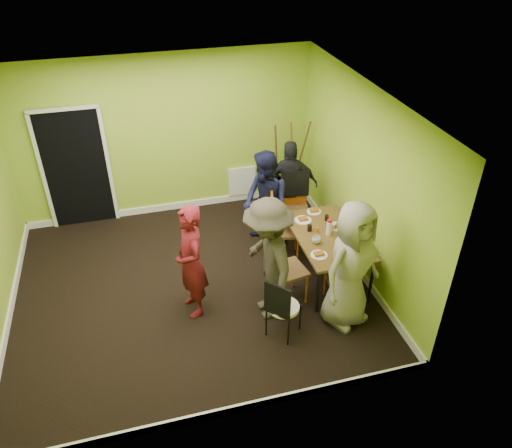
{
  "coord_description": "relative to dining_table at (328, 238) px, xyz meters",
  "views": [
    {
      "loc": [
        -0.57,
        -5.62,
        4.8
      ],
      "look_at": [
        0.96,
        0.0,
        0.93
      ],
      "focal_mm": 35.0,
      "sensor_mm": 36.0,
      "label": 1
    }
  ],
  "objects": [
    {
      "name": "plate_near_right",
      "position": [
        -0.3,
        -0.42,
        0.06
      ],
      "size": [
        0.23,
        0.23,
        0.01
      ],
      "primitive_type": "cylinder",
      "color": "white",
      "rests_on": "dining_table"
    },
    {
      "name": "thermos",
      "position": [
        0.01,
        0.01,
        0.16
      ],
      "size": [
        0.08,
        0.08,
        0.22
      ],
      "primitive_type": "cylinder",
      "color": "white",
      "rests_on": "dining_table"
    },
    {
      "name": "orange_bottle",
      "position": [
        -0.12,
        0.1,
        0.09
      ],
      "size": [
        0.03,
        0.03,
        0.08
      ],
      "primitive_type": "cylinder",
      "color": "#CD6113",
      "rests_on": "dining_table"
    },
    {
      "name": "plate_wall_front",
      "position": [
        0.19,
        -0.28,
        0.06
      ],
      "size": [
        0.24,
        0.24,
        0.01
      ],
      "primitive_type": "cylinder",
      "color": "white",
      "rests_on": "dining_table"
    },
    {
      "name": "chair_left_near",
      "position": [
        -0.78,
        -0.34,
        -0.08
      ],
      "size": [
        0.52,
        0.52,
        1.09
      ],
      "rotation": [
        0.0,
        0.0,
        -1.4
      ],
      "color": "#CD6113",
      "rests_on": "ground"
    },
    {
      "name": "plate_wall_back",
      "position": [
        0.21,
        0.15,
        0.06
      ],
      "size": [
        0.24,
        0.24,
        0.01
      ],
      "primitive_type": "cylinder",
      "color": "white",
      "rests_on": "dining_table"
    },
    {
      "name": "glass_mid",
      "position": [
        -0.22,
        0.17,
        0.1
      ],
      "size": [
        0.07,
        0.07,
        0.1
      ],
      "primitive_type": "cylinder",
      "color": "black",
      "rests_on": "dining_table"
    },
    {
      "name": "plate_far_front",
      "position": [
        0.04,
        -0.6,
        0.06
      ],
      "size": [
        0.25,
        0.25,
        0.01
      ],
      "primitive_type": "cylinder",
      "color": "white",
      "rests_on": "dining_table"
    },
    {
      "name": "chair_front_end",
      "position": [
        -0.03,
        -0.65,
        -0.16
      ],
      "size": [
        0.45,
        0.46,
        0.95
      ],
      "rotation": [
        0.0,
        0.0,
        -0.18
      ],
      "color": "#CD6113",
      "rests_on": "ground"
    },
    {
      "name": "person_front_end",
      "position": [
        -0.07,
        -0.91,
        0.21
      ],
      "size": [
        1.04,
        0.88,
        1.8
      ],
      "primitive_type": "imported",
      "rotation": [
        0.0,
        0.0,
        0.41
      ],
      "color": "gray",
      "rests_on": "ground"
    },
    {
      "name": "person_left_near",
      "position": [
        -1.04,
        -0.5,
        0.19
      ],
      "size": [
        0.71,
        1.17,
        1.76
      ],
      "primitive_type": "imported",
      "rotation": [
        0.0,
        0.0,
        -1.52
      ],
      "color": "#332D22",
      "rests_on": "ground"
    },
    {
      "name": "easel",
      "position": [
        0.12,
        2.11,
        0.11
      ],
      "size": [
        0.66,
        0.62,
        1.64
      ],
      "color": "brown",
      "rests_on": "ground"
    },
    {
      "name": "chair_left_far",
      "position": [
        -0.52,
        0.64,
        -0.09
      ],
      "size": [
        0.55,
        0.54,
        1.08
      ],
      "rotation": [
        0.0,
        0.0,
        -1.83
      ],
      "color": "#CD6113",
      "rests_on": "ground"
    },
    {
      "name": "dining_table",
      "position": [
        0.0,
        0.0,
        0.0
      ],
      "size": [
        0.9,
        1.5,
        0.75
      ],
      "color": "black",
      "rests_on": "ground"
    },
    {
      "name": "plate_far_back",
      "position": [
        0.03,
        0.63,
        0.06
      ],
      "size": [
        0.22,
        0.22,
        0.01
      ],
      "primitive_type": "cylinder",
      "color": "white",
      "rests_on": "dining_table"
    },
    {
      "name": "chair_bentwood",
      "position": [
        -1.0,
        -0.98,
        -0.19
      ],
      "size": [
        0.5,
        0.5,
        0.92
      ],
      "rotation": [
        0.0,
        0.0,
        -0.82
      ],
      "color": "black",
      "rests_on": "ground"
    },
    {
      "name": "room_walls",
      "position": [
        -1.97,
        0.31,
        0.29
      ],
      "size": [
        5.04,
        4.54,
        2.82
      ],
      "color": "#9ABF31",
      "rests_on": "ground"
    },
    {
      "name": "person_back_end",
      "position": [
        -0.08,
        1.46,
        0.08
      ],
      "size": [
        0.97,
        0.57,
        1.56
      ],
      "primitive_type": "imported",
      "rotation": [
        0.0,
        0.0,
        2.93
      ],
      "color": "black",
      "rests_on": "ground"
    },
    {
      "name": "blue_bottle",
      "position": [
        0.18,
        -0.38,
        0.16
      ],
      "size": [
        0.07,
        0.07,
        0.22
      ],
      "primitive_type": "cylinder",
      "color": "#1A2EC4",
      "rests_on": "dining_table"
    },
    {
      "name": "ground",
      "position": [
        -1.95,
        0.27,
        -0.7
      ],
      "size": [
        5.0,
        5.0,
        0.0
      ],
      "primitive_type": "plane",
      "color": "black",
      "rests_on": "ground"
    },
    {
      "name": "cup_b",
      "position": [
        0.1,
        0.12,
        0.1
      ],
      "size": [
        0.11,
        0.11,
        0.1
      ],
      "primitive_type": "imported",
      "color": "white",
      "rests_on": "dining_table"
    },
    {
      "name": "glass_back",
      "position": [
        0.13,
        0.36,
        0.1
      ],
      "size": [
        0.06,
        0.06,
        0.09
      ],
      "primitive_type": "cylinder",
      "color": "black",
      "rests_on": "dining_table"
    },
    {
      "name": "chair_back_end",
      "position": [
        -0.05,
        1.31,
        0.08
      ],
      "size": [
        0.54,
        0.61,
        1.1
      ],
      "rotation": [
        0.0,
        0.0,
        2.94
      ],
      "color": "#CD6113",
      "rests_on": "ground"
    },
    {
      "name": "glass_front",
      "position": [
        0.03,
        -0.52,
        0.1
      ],
      "size": [
        0.07,
        0.07,
        0.1
      ],
      "primitive_type": "cylinder",
      "color": "black",
      "rests_on": "dining_table"
    },
    {
      "name": "person_standing",
      "position": [
        -1.99,
        -0.2,
        0.12
      ],
      "size": [
        0.49,
        0.66,
        1.64
      ],
      "primitive_type": "imported",
      "rotation": [
        0.0,
        0.0,
        -1.4
      ],
      "color": "maroon",
      "rests_on": "ground"
    },
    {
      "name": "plate_near_left",
      "position": [
        -0.21,
        0.45,
        0.06
      ],
      "size": [
        0.25,
        0.25,
        0.01
      ],
      "primitive_type": "cylinder",
      "color": "white",
      "rests_on": "dining_table"
    },
    {
      "name": "cup_a",
      "position": [
        -0.23,
        -0.14,
        0.1
      ],
      "size": [
        0.12,
        0.12,
        0.09
      ],
      "primitive_type": "imported",
      "color": "white",
      "rests_on": "dining_table"
    },
    {
      "name": "person_left_far",
      "position": [
        -0.65,
        0.96,
        0.13
      ],
      "size": [
        0.8,
        0.93,
        1.66
      ],
      "primitive_type": "imported",
      "rotation": [
        0.0,
        0.0,
        -1.33
      ],
      "color": "black",
      "rests_on": "ground"
    }
  ]
}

